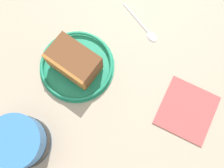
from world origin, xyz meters
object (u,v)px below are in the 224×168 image
object	(u,v)px
tea_mug	(21,142)
teaspoon	(147,30)
cake_slice	(74,62)
folded_napkin	(187,110)
small_plate	(77,66)

from	to	relation	value
tea_mug	teaspoon	xyz separation A→B (cm)	(-1.77, 35.76, -3.60)
cake_slice	teaspoon	world-z (taller)	cake_slice
folded_napkin	cake_slice	bearing A→B (deg)	-153.71
small_plate	tea_mug	distance (cm)	19.36
folded_napkin	tea_mug	bearing A→B (deg)	-120.57
cake_slice	folded_napkin	size ratio (longest dim) A/B	0.98
teaspoon	cake_slice	bearing A→B (deg)	-102.42
cake_slice	folded_napkin	world-z (taller)	cake_slice
teaspoon	folded_napkin	distance (cm)	20.15
tea_mug	folded_napkin	xyz separation A→B (cm)	(17.32, 29.32, -3.65)
folded_napkin	small_plate	bearing A→B (deg)	-154.31
small_plate	tea_mug	bearing A→B (deg)	-72.48
tea_mug	teaspoon	distance (cm)	35.99
tea_mug	teaspoon	size ratio (longest dim) A/B	1.00
tea_mug	folded_napkin	size ratio (longest dim) A/B	1.05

